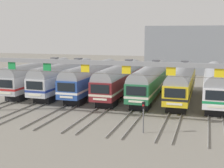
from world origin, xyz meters
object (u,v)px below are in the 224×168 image
(commuter_train_green, at_px, (150,80))
(catenary_gantry, at_px, (85,70))
(commuter_train_blue, at_px, (92,77))
(commuter_train_white, at_px, (215,83))
(commuter_train_stainless, at_px, (40,75))
(commuter_train_silver, at_px, (65,76))
(commuter_train_yellow, at_px, (182,81))
(yard_signal_mast, at_px, (144,111))
(commuter_train_maroon, at_px, (120,78))

(commuter_train_green, relative_size, catenary_gantry, 0.58)
(commuter_train_blue, height_order, commuter_train_white, same)
(commuter_train_stainless, bearing_deg, commuter_train_silver, 0.00)
(commuter_train_yellow, distance_m, commuter_train_white, 4.33)
(yard_signal_mast, bearing_deg, commuter_train_stainless, 141.60)
(commuter_train_maroon, bearing_deg, commuter_train_yellow, 0.00)
(catenary_gantry, bearing_deg, commuter_train_green, 72.20)
(commuter_train_silver, relative_size, commuter_train_white, 1.00)
(commuter_train_white, height_order, catenary_gantry, catenary_gantry)
(commuter_train_stainless, distance_m, commuter_train_blue, 8.67)
(commuter_train_green, relative_size, commuter_train_yellow, 1.00)
(commuter_train_yellow, bearing_deg, commuter_train_stainless, 180.00)
(commuter_train_maroon, relative_size, commuter_train_white, 1.00)
(commuter_train_silver, distance_m, commuter_train_maroon, 8.67)
(commuter_train_stainless, bearing_deg, commuter_train_blue, -0.03)
(commuter_train_silver, distance_m, commuter_train_blue, 4.33)
(commuter_train_green, bearing_deg, commuter_train_maroon, 180.00)
(commuter_train_green, height_order, yard_signal_mast, commuter_train_green)
(commuter_train_stainless, relative_size, yard_signal_mast, 6.02)
(commuter_train_stainless, relative_size, commuter_train_blue, 1.00)
(commuter_train_silver, relative_size, commuter_train_blue, 1.00)
(commuter_train_maroon, height_order, commuter_train_white, commuter_train_maroon)
(commuter_train_maroon, bearing_deg, commuter_train_stainless, 180.00)
(commuter_train_silver, xyz_separation_m, yard_signal_mast, (15.17, -15.46, -0.59))
(commuter_train_stainless, distance_m, yard_signal_mast, 24.89)
(commuter_train_maroon, distance_m, commuter_train_white, 13.00)
(commuter_train_stainless, height_order, yard_signal_mast, commuter_train_stainless)
(commuter_train_white, bearing_deg, catenary_gantry, -133.93)
(commuter_train_blue, bearing_deg, commuter_train_silver, 179.94)
(commuter_train_stainless, xyz_separation_m, commuter_train_yellow, (21.67, 0.00, 0.00))
(commuter_train_yellow, bearing_deg, commuter_train_maroon, 180.00)
(commuter_train_silver, distance_m, catenary_gantry, 16.28)
(commuter_train_blue, bearing_deg, commuter_train_maroon, 0.06)
(commuter_train_maroon, bearing_deg, catenary_gantry, -90.00)
(commuter_train_silver, bearing_deg, yard_signal_mast, -45.54)
(commuter_train_silver, bearing_deg, commuter_train_maroon, 0.00)
(commuter_train_white, distance_m, yard_signal_mast, 16.77)
(commuter_train_silver, xyz_separation_m, commuter_train_white, (21.67, -0.00, -0.00))
(yard_signal_mast, bearing_deg, commuter_train_silver, 134.46)
(commuter_train_blue, distance_m, commuter_train_maroon, 4.33)
(commuter_train_silver, distance_m, yard_signal_mast, 21.66)
(commuter_train_green, bearing_deg, commuter_train_stainless, 180.00)
(commuter_train_blue, relative_size, commuter_train_white, 1.00)
(commuter_train_stainless, bearing_deg, catenary_gantry, -46.08)
(commuter_train_silver, height_order, commuter_train_blue, commuter_train_silver)
(commuter_train_blue, xyz_separation_m, commuter_train_green, (8.67, 0.00, 0.00))
(catenary_gantry, distance_m, yard_signal_mast, 7.58)
(commuter_train_blue, xyz_separation_m, commuter_train_white, (17.34, 0.00, 0.00))
(commuter_train_green, xyz_separation_m, yard_signal_mast, (2.17, -15.46, -0.59))
(commuter_train_silver, height_order, commuter_train_white, commuter_train_silver)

